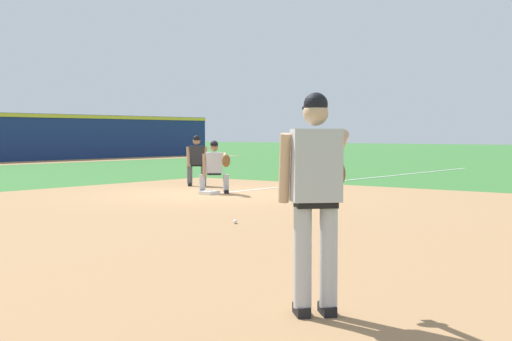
# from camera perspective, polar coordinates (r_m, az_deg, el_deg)

# --- Properties ---
(ground_plane) EXTENTS (160.00, 160.00, 0.00)m
(ground_plane) POSITION_cam_1_polar(r_m,az_deg,el_deg) (17.69, -3.74, -1.93)
(ground_plane) COLOR #336B2D
(infield_dirt_patch) EXTENTS (18.00, 18.00, 0.01)m
(infield_dirt_patch) POSITION_cam_1_polar(r_m,az_deg,el_deg) (11.82, -1.60, -4.38)
(infield_dirt_patch) COLOR #9E754C
(infield_dirt_patch) RESTS_ON ground
(foul_line_stripe) EXTENTS (16.57, 0.10, 0.00)m
(foul_line_stripe) POSITION_cam_1_polar(r_m,az_deg,el_deg) (24.49, 9.25, -0.57)
(foul_line_stripe) COLOR white
(foul_line_stripe) RESTS_ON ground
(first_base_bag) EXTENTS (0.38, 0.38, 0.09)m
(first_base_bag) POSITION_cam_1_polar(r_m,az_deg,el_deg) (17.69, -3.74, -1.79)
(first_base_bag) COLOR white
(first_base_bag) RESTS_ON ground
(baseball) EXTENTS (0.07, 0.07, 0.07)m
(baseball) POSITION_cam_1_polar(r_m,az_deg,el_deg) (11.98, -1.67, -4.12)
(baseball) COLOR white
(baseball) RESTS_ON ground
(pitcher) EXTENTS (0.85, 0.55, 1.86)m
(pitcher) POSITION_cam_1_polar(r_m,az_deg,el_deg) (5.93, 4.88, -1.51)
(pitcher) COLOR black
(pitcher) RESTS_ON ground
(first_baseman) EXTENTS (0.73, 1.09, 1.34)m
(first_baseman) POSITION_cam_1_polar(r_m,az_deg,el_deg) (17.88, -3.29, 0.47)
(first_baseman) COLOR black
(first_baseman) RESTS_ON ground
(umpire) EXTENTS (0.67, 0.67, 1.46)m
(umpire) POSITION_cam_1_polar(r_m,az_deg,el_deg) (20.50, -4.77, 0.96)
(umpire) COLOR black
(umpire) RESTS_ON ground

